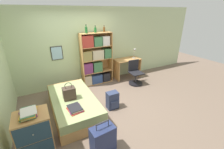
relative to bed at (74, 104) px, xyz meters
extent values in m
plane|color=#756051|center=(0.66, -0.02, -0.22)|extent=(14.00, 14.00, 0.00)
cube|color=beige|center=(0.66, 1.55, 1.08)|extent=(10.00, 0.06, 2.60)
cube|color=black|center=(-0.04, 1.51, 1.01)|extent=(0.35, 0.02, 0.43)
cube|color=#99C1D6|center=(-0.04, 1.50, 1.01)|extent=(0.31, 0.01, 0.39)
cube|color=tan|center=(0.00, -0.02, -0.10)|extent=(1.04, 1.98, 0.24)
cube|color=#9EAD70|center=(0.00, -0.02, 0.12)|extent=(1.01, 1.95, 0.20)
cube|color=tan|center=(0.00, 0.95, 0.00)|extent=(1.04, 0.04, 0.44)
cube|color=#47382D|center=(-0.09, -0.05, 0.38)|extent=(0.29, 0.21, 0.30)
torus|color=#47382D|center=(-0.09, -0.05, 0.58)|extent=(0.18, 0.02, 0.18)
cube|color=#B2382D|center=(-0.09, -0.58, 0.23)|extent=(0.33, 0.39, 0.02)
cube|color=#7A336B|center=(-0.09, -0.57, 0.25)|extent=(0.29, 0.35, 0.01)
cube|color=beige|center=(-0.08, -0.58, 0.27)|extent=(0.27, 0.34, 0.02)
cube|color=#232328|center=(-0.09, -0.56, 0.28)|extent=(0.30, 0.37, 0.02)
cube|color=navy|center=(0.17, -1.47, 0.06)|extent=(0.46, 0.30, 0.56)
cylinder|color=#2D2D33|center=(0.05, -1.48, 0.40)|extent=(0.01, 0.01, 0.12)
cylinder|color=#2D2D33|center=(0.29, -1.46, 0.40)|extent=(0.01, 0.01, 0.12)
cube|color=#2D2D33|center=(0.17, -1.47, 0.46)|extent=(0.26, 0.04, 0.02)
cube|color=tan|center=(-0.91, -0.85, 0.18)|extent=(0.58, 0.50, 0.80)
cube|color=#284256|center=(-0.91, -1.11, 0.37)|extent=(0.54, 0.01, 0.36)
sphere|color=#B2A893|center=(-0.91, -1.12, 0.37)|extent=(0.02, 0.02, 0.02)
cube|color=#427A4C|center=(-0.94, -0.85, 0.58)|extent=(0.26, 0.30, 0.02)
cube|color=#7A336B|center=(-0.95, -0.85, 0.60)|extent=(0.29, 0.33, 0.02)
cube|color=#99894C|center=(-0.95, -0.85, 0.61)|extent=(0.25, 0.37, 0.01)
cube|color=gold|center=(-0.93, -0.84, 0.63)|extent=(0.30, 0.36, 0.02)
cube|color=#427A4C|center=(-0.94, -0.84, 0.64)|extent=(0.23, 0.36, 0.01)
cube|color=silver|center=(-0.93, -0.84, 0.66)|extent=(0.27, 0.30, 0.01)
cube|color=tan|center=(0.68, 1.33, 0.68)|extent=(0.02, 0.35, 1.80)
cube|color=tan|center=(1.74, 1.33, 0.68)|extent=(0.02, 0.35, 1.80)
cube|color=tan|center=(1.21, 1.50, 0.68)|extent=(1.08, 0.01, 1.80)
cube|color=tan|center=(1.21, 1.33, -0.21)|extent=(1.04, 0.35, 0.02)
cube|color=tan|center=(1.21, 1.33, 0.23)|extent=(1.04, 0.35, 0.02)
cube|color=tan|center=(1.21, 1.33, 0.68)|extent=(1.04, 0.35, 0.02)
cube|color=tan|center=(1.21, 1.33, 1.13)|extent=(1.04, 0.35, 0.02)
cube|color=tan|center=(1.21, 1.33, 1.57)|extent=(1.04, 0.35, 0.02)
cube|color=beige|center=(0.83, 1.31, -0.02)|extent=(0.25, 0.26, 0.35)
cube|color=#334C84|center=(1.16, 1.31, -0.05)|extent=(0.39, 0.26, 0.31)
cube|color=#232328|center=(1.53, 1.31, -0.04)|extent=(0.28, 0.26, 0.31)
cube|color=#7A336B|center=(0.86, 1.31, 0.42)|extent=(0.31, 0.26, 0.36)
cube|color=#427A4C|center=(1.21, 1.31, 0.42)|extent=(0.32, 0.26, 0.35)
cube|color=#99894C|center=(0.85, 1.31, 0.85)|extent=(0.31, 0.26, 0.33)
cube|color=beige|center=(1.24, 1.31, 0.85)|extent=(0.40, 0.26, 0.32)
cube|color=#427A4C|center=(1.60, 1.31, 0.86)|extent=(0.25, 0.26, 0.33)
cube|color=#B2382D|center=(0.89, 1.31, 1.33)|extent=(0.38, 0.26, 0.38)
cube|color=#427A4C|center=(1.25, 1.31, 1.30)|extent=(0.28, 0.26, 0.31)
cube|color=silver|center=(1.54, 1.31, 1.30)|extent=(0.25, 0.26, 0.31)
cylinder|color=#1E6B2D|center=(0.89, 1.30, 1.68)|extent=(0.08, 0.08, 0.19)
cylinder|color=#1E6B2D|center=(0.89, 1.30, 1.80)|extent=(0.03, 0.03, 0.06)
cylinder|color=#232328|center=(0.89, 1.30, 1.84)|extent=(0.04, 0.04, 0.02)
cylinder|color=#1E6B2D|center=(1.21, 1.33, 1.66)|extent=(0.08, 0.08, 0.15)
cylinder|color=#1E6B2D|center=(1.21, 1.33, 1.76)|extent=(0.03, 0.03, 0.05)
cylinder|color=#232328|center=(1.21, 1.33, 1.79)|extent=(0.04, 0.04, 0.02)
cylinder|color=brown|center=(1.53, 1.35, 1.66)|extent=(0.06, 0.06, 0.15)
cylinder|color=brown|center=(1.53, 1.35, 1.76)|extent=(0.03, 0.03, 0.05)
cylinder|color=#232328|center=(1.53, 1.35, 1.79)|extent=(0.03, 0.03, 0.02)
cube|color=tan|center=(2.44, 1.24, 0.53)|extent=(1.00, 0.53, 0.02)
cube|color=tan|center=(1.95, 1.24, 0.15)|extent=(0.03, 0.49, 0.73)
cube|color=tan|center=(2.92, 1.24, 0.15)|extent=(0.03, 0.49, 0.73)
cylinder|color=#ADA89E|center=(2.71, 1.21, 0.55)|extent=(0.13, 0.13, 0.02)
cylinder|color=#ADA89E|center=(2.71, 1.21, 0.71)|extent=(0.02, 0.02, 0.32)
cone|color=#ADA89E|center=(2.75, 1.21, 0.89)|extent=(0.15, 0.11, 0.15)
cylinder|color=black|center=(2.39, 0.57, -0.19)|extent=(0.49, 0.49, 0.06)
cylinder|color=#333338|center=(2.39, 0.57, -0.01)|extent=(0.05, 0.05, 0.42)
cube|color=black|center=(2.39, 0.57, 0.22)|extent=(0.48, 0.48, 0.03)
cube|color=black|center=(2.40, 0.78, 0.43)|extent=(0.40, 0.07, 0.40)
cube|color=#2D3856|center=(0.97, -0.33, 0.02)|extent=(0.30, 0.22, 0.48)
cube|color=#2D3856|center=(0.97, -0.45, -0.05)|extent=(0.21, 0.03, 0.21)
camera|label=1|loc=(-0.63, -3.36, 2.23)|focal=24.00mm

